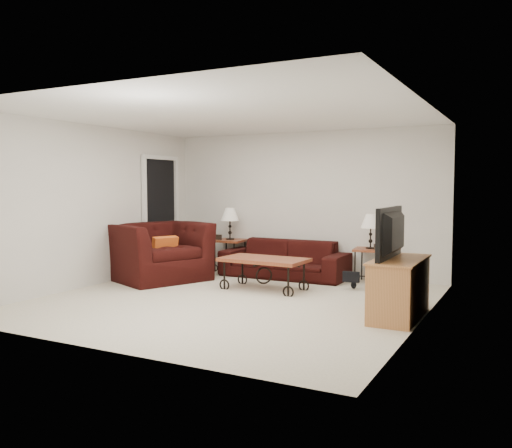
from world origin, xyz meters
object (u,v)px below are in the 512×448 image
(backpack, at_px, (354,273))
(armchair, at_px, (159,252))
(side_table_left, at_px, (230,255))
(side_table_right, at_px, (370,266))
(tv_stand, at_px, (399,288))
(lamp_right, at_px, (371,231))
(sofa, at_px, (284,259))
(lamp_left, at_px, (230,224))
(television, at_px, (398,233))
(coffee_table, at_px, (264,274))

(backpack, bearing_deg, armchair, -145.75)
(side_table_left, xyz_separation_m, side_table_right, (2.61, 0.00, -0.01))
(tv_stand, bearing_deg, side_table_right, 113.73)
(side_table_left, height_order, lamp_right, lamp_right)
(sofa, xyz_separation_m, backpack, (1.36, -0.45, -0.07))
(lamp_left, xyz_separation_m, backpack, (2.53, -0.63, -0.62))
(lamp_right, relative_size, tv_stand, 0.47)
(lamp_left, relative_size, television, 0.55)
(lamp_left, height_order, backpack, lamp_left)
(armchair, relative_size, tv_stand, 1.24)
(lamp_left, relative_size, backpack, 1.17)
(lamp_right, distance_m, television, 2.32)
(side_table_right, distance_m, lamp_left, 2.67)
(sofa, distance_m, lamp_left, 1.31)
(side_table_right, distance_m, lamp_right, 0.55)
(side_table_right, bearing_deg, lamp_left, 180.00)
(sofa, bearing_deg, backpack, -18.28)
(lamp_left, xyz_separation_m, armchair, (-0.56, -1.37, -0.39))
(coffee_table, relative_size, backpack, 2.59)
(coffee_table, bearing_deg, side_table_right, 46.53)
(armchair, distance_m, television, 4.19)
(side_table_left, distance_m, lamp_left, 0.58)
(side_table_right, bearing_deg, side_table_left, 180.00)
(armchair, height_order, television, television)
(lamp_left, distance_m, coffee_table, 1.99)
(armchair, bearing_deg, side_table_left, 1.00)
(side_table_left, distance_m, armchair, 1.49)
(lamp_left, bearing_deg, side_table_left, 0.00)
(television, bearing_deg, lamp_left, -121.13)
(coffee_table, relative_size, armchair, 0.88)
(side_table_right, height_order, lamp_right, lamp_right)
(lamp_right, distance_m, backpack, 0.86)
(television, bearing_deg, side_table_right, -156.72)
(side_table_right, xyz_separation_m, lamp_left, (-2.61, 0.00, 0.59))
(sofa, relative_size, lamp_right, 3.89)
(lamp_right, relative_size, coffee_table, 0.43)
(lamp_left, bearing_deg, tv_stand, -30.99)
(coffee_table, bearing_deg, side_table_left, 135.75)
(backpack, bearing_deg, coffee_table, -128.77)
(lamp_left, height_order, television, television)
(sofa, height_order, armchair, armchair)
(television, xyz_separation_m, backpack, (-0.99, 1.50, -0.76))
(coffee_table, bearing_deg, tv_stand, -20.26)
(coffee_table, bearing_deg, lamp_left, 135.75)
(side_table_left, bearing_deg, tv_stand, -30.99)
(armchair, height_order, backpack, armchair)
(side_table_left, distance_m, tv_stand, 4.14)
(side_table_right, bearing_deg, tv_stand, -66.27)
(tv_stand, bearing_deg, coffee_table, 159.74)
(side_table_right, relative_size, backpack, 1.12)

